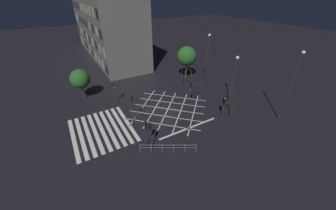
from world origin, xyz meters
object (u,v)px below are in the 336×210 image
Objects in this scene: traffic_light_nw_main at (187,74)px; street_tree_near at (187,56)px; traffic_light_ne_cross at (229,100)px; street_lamp_far at (294,78)px; traffic_light_median_south at (132,103)px; street_lamp_east at (235,69)px; traffic_light_se_cross at (146,129)px; street_lamp_west at (208,50)px; traffic_light_sw_main at (114,90)px; traffic_light_ne_main at (224,102)px; traffic_light_se_main at (150,131)px; street_tree_far at (80,79)px; traffic_light_median_north at (195,88)px.

street_tree_near is at bearing 146.46° from traffic_light_nw_main.
street_lamp_far is at bearing 150.30° from traffic_light_ne_cross.
traffic_light_median_south is 18.40m from street_tree_near.
street_lamp_east is at bearing -8.73° from traffic_light_median_south.
street_lamp_far reaches higher than traffic_light_median_south.
traffic_light_nw_main is at bearing -93.65° from traffic_light_ne_cross.
street_lamp_west reaches higher than traffic_light_se_cross.
traffic_light_sw_main is 0.52× the size of street_tree_near.
traffic_light_ne_cross is 0.66× the size of street_tree_near.
traffic_light_median_south is 1.29× the size of traffic_light_ne_main.
traffic_light_nw_main is at bearing -49.46° from traffic_light_se_main.
traffic_light_sw_main is 0.67× the size of street_tree_far.
street_lamp_far is (15.10, 6.15, 3.39)m from traffic_light_nw_main.
traffic_light_se_cross is 1.16× the size of traffic_light_ne_main.
traffic_light_se_main is at bearing 15.50° from street_tree_far.
street_lamp_west is at bearing -57.47° from traffic_light_se_main.
street_tree_far reaches higher than traffic_light_sw_main.
traffic_light_se_main is at bearing -49.06° from traffic_light_se_cross.
street_lamp_far reaches higher than traffic_light_median_north.
street_lamp_west is at bearing 19.64° from street_tree_near.
traffic_light_median_south is 13.24m from traffic_light_ne_main.
traffic_light_median_north is at bearing 1.88° from traffic_light_median_south.
traffic_light_se_cross reaches higher than traffic_light_sw_main.
traffic_light_se_cross is (-0.57, -12.54, -0.43)m from traffic_light_ne_cross.
traffic_light_sw_main is 0.92× the size of traffic_light_se_main.
traffic_light_se_cross reaches higher than traffic_light_median_north.
traffic_light_nw_main is at bearing 71.03° from street_tree_far.
street_lamp_far is at bearing 16.34° from street_lamp_east.
street_lamp_far is (10.23, 18.89, 3.47)m from traffic_light_median_south.
street_lamp_far is at bearing -28.44° from traffic_light_median_south.
traffic_light_ne_main is 0.33× the size of street_lamp_far.
street_tree_near reaches higher than traffic_light_nw_main.
traffic_light_ne_main is at bearing -26.78° from street_lamp_west.
traffic_light_median_north is (-6.69, -0.73, -0.82)m from traffic_light_ne_cross.
street_tree_near is (-15.70, 3.71, 1.52)m from traffic_light_ne_cross.
traffic_light_nw_main is 16.99m from traffic_light_se_cross.
traffic_light_ne_cross is 12.97m from street_lamp_west.
traffic_light_sw_main is 0.35× the size of street_lamp_far.
street_tree_near is at bearing -160.36° from street_lamp_west.
street_lamp_west is (-4.61, 6.01, 4.38)m from traffic_light_median_north.
traffic_light_nw_main is 1.29× the size of traffic_light_median_north.
traffic_light_se_main is (11.03, -12.90, -0.42)m from traffic_light_nw_main.
traffic_light_se_main reaches higher than traffic_light_sw_main.
street_lamp_far reaches higher than street_lamp_west.
traffic_light_ne_cross is 1.23m from traffic_light_ne_main.
traffic_light_se_main is at bearing -102.06° from street_lamp_far.
traffic_light_se_main is 13.19m from traffic_light_median_north.
street_lamp_far reaches higher than traffic_light_se_main.
traffic_light_median_south is 0.64× the size of street_tree_near.
traffic_light_se_cross is at bearing -2.58° from traffic_light_ne_cross.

